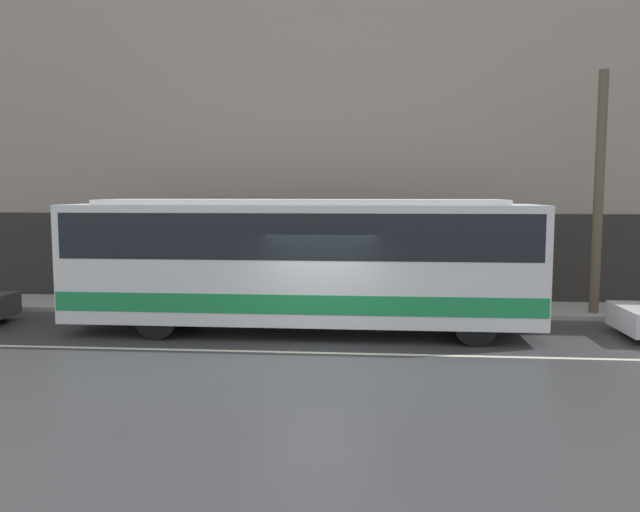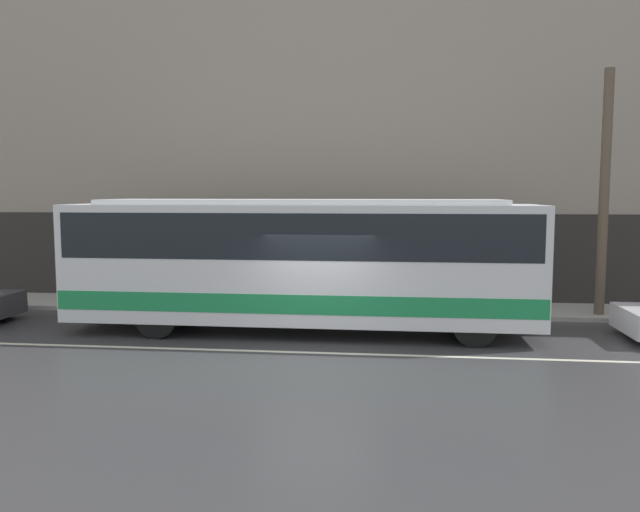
# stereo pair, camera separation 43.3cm
# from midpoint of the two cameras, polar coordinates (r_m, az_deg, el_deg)

# --- Properties ---
(ground_plane) EXTENTS (60.00, 60.00, 0.00)m
(ground_plane) POSITION_cam_midpoint_polar(r_m,az_deg,el_deg) (13.59, -1.17, -8.85)
(ground_plane) COLOR #38383A
(sidewalk) EXTENTS (60.00, 2.31, 0.12)m
(sidewalk) POSITION_cam_midpoint_polar(r_m,az_deg,el_deg) (18.59, 0.53, -4.67)
(sidewalk) COLOR #A09E99
(sidewalk) RESTS_ON ground_plane
(building_facade) EXTENTS (60.00, 0.35, 12.47)m
(building_facade) POSITION_cam_midpoint_polar(r_m,az_deg,el_deg) (19.74, 0.85, 13.33)
(building_facade) COLOR gray
(building_facade) RESTS_ON ground_plane
(lane_stripe) EXTENTS (54.00, 0.14, 0.01)m
(lane_stripe) POSITION_cam_midpoint_polar(r_m,az_deg,el_deg) (13.59, -1.17, -8.84)
(lane_stripe) COLOR beige
(lane_stripe) RESTS_ON ground_plane
(transit_bus) EXTENTS (11.40, 2.51, 3.28)m
(transit_bus) POSITION_cam_midpoint_polar(r_m,az_deg,el_deg) (15.33, -2.58, -0.16)
(transit_bus) COLOR white
(transit_bus) RESTS_ON ground_plane
(utility_pole_near) EXTENTS (0.26, 0.26, 6.60)m
(utility_pole_near) POSITION_cam_midpoint_polar(r_m,az_deg,el_deg) (18.60, 23.53, 5.27)
(utility_pole_near) COLOR brown
(utility_pole_near) RESTS_ON sidewalk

